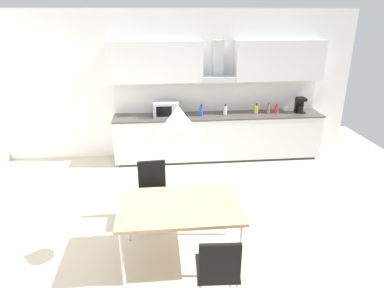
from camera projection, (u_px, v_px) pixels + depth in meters
The scene contains 16 objects.
ground_plane at pixel (173, 233), 4.60m from camera, with size 9.35×8.28×0.02m, color beige.
wall_back at pixel (164, 86), 6.69m from camera, with size 7.48×0.10×2.84m, color white.
kitchen_counter at pixel (218, 136), 6.80m from camera, with size 4.05×0.64×0.90m.
backsplash_tile at pixel (217, 96), 6.81m from camera, with size 4.03×0.02×0.59m, color silver.
upper_wall_cabinets at pixel (219, 61), 6.41m from camera, with size 4.03×0.40×0.75m.
microwave at pixel (166, 109), 6.50m from camera, with size 0.48×0.35×0.28m.
coffee_maker at pixel (300, 105), 6.76m from camera, with size 0.18×0.19×0.30m.
bottle_yellow at pixel (256, 109), 6.72m from camera, with size 0.07×0.07×0.19m.
bottle_blue at pixel (201, 111), 6.54m from camera, with size 0.07×0.07×0.22m.
bottle_brown at pixel (268, 109), 6.71m from camera, with size 0.06×0.06×0.21m.
bottle_red at pixel (276, 109), 6.75m from camera, with size 0.08×0.08×0.18m.
bottle_white at pixel (225, 110), 6.64m from camera, with size 0.07×0.07×0.20m.
dining_table at pixel (180, 208), 3.88m from camera, with size 1.38×0.90×0.72m.
chair_near_right at pixel (218, 268), 3.19m from camera, with size 0.42×0.42×0.87m.
chair_far_left at pixel (153, 187), 4.68m from camera, with size 0.43×0.43×0.87m.
pendant_lamp at pixel (178, 116), 3.49m from camera, with size 0.32×0.32×0.22m, color silver.
Camera 1 is at (-0.13, -3.87, 2.76)m, focal length 32.00 mm.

